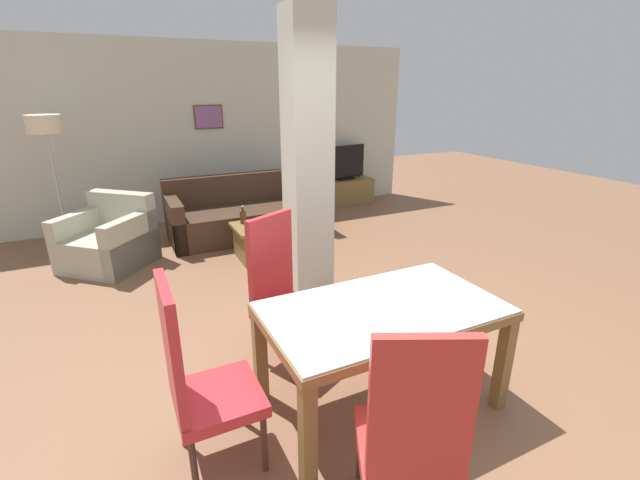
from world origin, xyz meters
The scene contains 14 objects.
ground_plane centered at (0.00, 0.00, 0.00)m, with size 18.00×18.00×0.00m, color brown.
back_wall centered at (0.00, 5.01, 1.35)m, with size 7.20×0.09×2.70m.
divider_pillar centered at (0.24, 1.66, 1.35)m, with size 0.39×0.35×2.70m.
dining_table centered at (0.00, 0.00, 0.58)m, with size 1.51×0.87×0.74m.
dining_chair_head_left centered at (-1.17, 0.00, 0.59)m, with size 0.46×0.46×1.16m.
dining_chair_near_left centered at (-0.38, -0.81, 0.59)m, with size 0.61×0.61×1.16m.
dining_chair_far_left centered at (-0.38, 0.80, 0.59)m, with size 0.61×0.61×1.16m.
sofa centered at (0.25, 3.85, 0.29)m, with size 2.19×0.93×0.84m.
armchair centered at (-1.57, 3.45, 0.29)m, with size 1.20×1.20×0.84m.
coffee_table centered at (0.15, 2.87, 0.22)m, with size 0.69×0.60×0.43m.
bottle centered at (-0.03, 3.04, 0.51)m, with size 0.08×0.08×0.22m.
tv_stand centered at (2.36, 4.73, 0.23)m, with size 1.04×0.40×0.45m.
tv_screen centered at (2.36, 4.73, 0.75)m, with size 0.84×0.25×0.61m.
floor_lamp centered at (-2.08, 4.33, 1.47)m, with size 0.40×0.40×1.73m.
Camera 1 is at (-1.41, -1.98, 2.05)m, focal length 24.00 mm.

